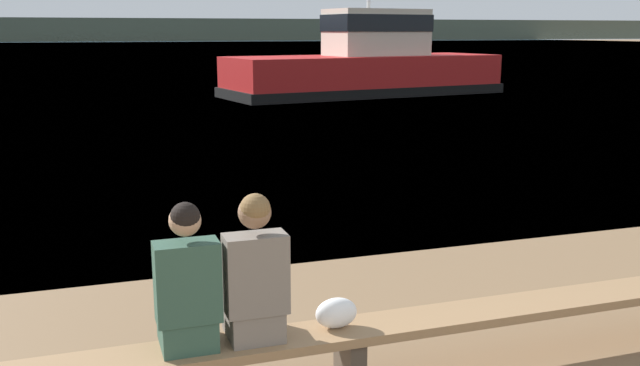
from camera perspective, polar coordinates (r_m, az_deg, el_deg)
water_surface at (r=127.00m, az=-18.24°, el=10.42°), size 240.00×240.00×0.00m
far_shoreline at (r=177.88m, az=-18.54°, el=11.56°), size 600.00×12.00×5.22m
bench_main at (r=5.03m, az=2.42°, el=-12.24°), size 7.23×0.40×0.44m
person_left at (r=4.60m, az=-10.59°, el=-8.25°), size 0.40×0.40×0.98m
person_right at (r=4.67m, az=-5.23°, el=-7.53°), size 0.40×0.41×1.00m
shopping_bag at (r=4.95m, az=1.31°, el=-10.35°), size 0.30×0.16×0.21m
tugboat_red at (r=27.89m, az=3.75°, el=9.17°), size 11.32×5.27×6.40m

